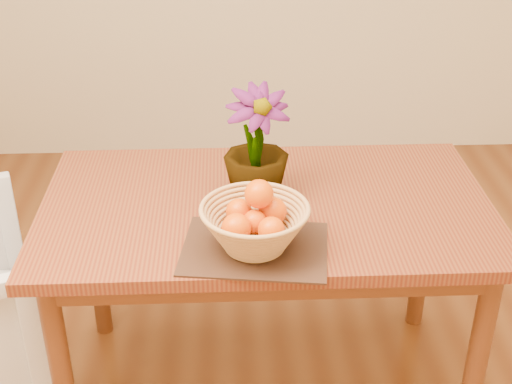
{
  "coord_description": "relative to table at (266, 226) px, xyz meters",
  "views": [
    {
      "loc": [
        -0.12,
        -1.62,
        1.85
      ],
      "look_at": [
        -0.04,
        0.11,
        0.89
      ],
      "focal_mm": 50.0,
      "sensor_mm": 36.0,
      "label": 1
    }
  ],
  "objects": [
    {
      "name": "table",
      "position": [
        0.0,
        0.0,
        0.0
      ],
      "size": [
        1.4,
        0.8,
        0.75
      ],
      "color": "brown",
      "rests_on": "floor"
    },
    {
      "name": "orange_pile",
      "position": [
        -0.05,
        -0.26,
        0.2
      ],
      "size": [
        0.18,
        0.18,
        0.14
      ],
      "rotation": [
        0.0,
        0.0,
        0.08
      ],
      "color": "#D64003",
      "rests_on": "wicker_basket"
    },
    {
      "name": "placemat",
      "position": [
        -0.05,
        -0.26,
        0.09
      ],
      "size": [
        0.44,
        0.35,
        0.01
      ],
      "primitive_type": "cube",
      "rotation": [
        0.0,
        0.0,
        -0.13
      ],
      "color": "#321D12",
      "rests_on": "table"
    },
    {
      "name": "wicker_basket",
      "position": [
        -0.05,
        -0.26,
        0.15
      ],
      "size": [
        0.3,
        0.3,
        0.12
      ],
      "color": "tan",
      "rests_on": "placemat"
    },
    {
      "name": "potted_plant",
      "position": [
        -0.03,
        0.04,
        0.27
      ],
      "size": [
        0.23,
        0.23,
        0.36
      ],
      "primitive_type": "imported",
      "rotation": [
        0.0,
        0.0,
        0.17
      ],
      "color": "#174915",
      "rests_on": "table"
    }
  ]
}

